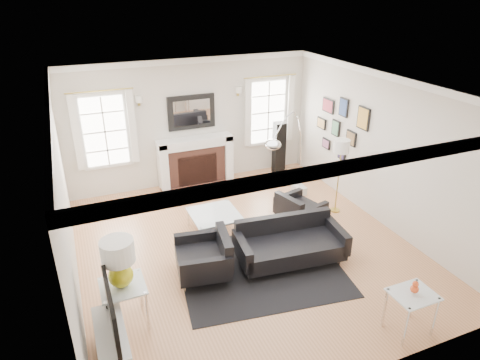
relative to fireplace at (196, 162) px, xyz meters
name	(u,v)px	position (x,y,z in m)	size (l,w,h in m)	color
floor	(245,247)	(0.00, -2.79, -0.54)	(6.00, 6.00, 0.00)	#AA6F47
back_wall	(191,123)	(0.00, 0.21, 0.86)	(5.50, 0.04, 2.80)	beige
front_wall	(360,283)	(0.00, -5.79, 0.86)	(5.50, 0.04, 2.80)	beige
left_wall	(64,205)	(-2.75, -2.79, 0.86)	(0.04, 6.00, 2.80)	beige
right_wall	(382,150)	(2.75, -2.79, 0.86)	(0.04, 6.00, 2.80)	beige
ceiling	(246,87)	(0.00, -2.79, 2.26)	(5.50, 6.00, 0.02)	white
crown_molding	(246,91)	(0.00, -2.79, 2.20)	(5.50, 6.00, 0.12)	white
fireplace	(196,162)	(0.00, 0.00, 0.00)	(1.70, 0.69, 1.11)	white
mantel_mirror	(192,112)	(0.00, 0.16, 1.11)	(1.05, 0.07, 0.75)	black
window_left	(105,131)	(-1.85, 0.16, 0.92)	(1.24, 0.15, 1.62)	white
window_right	(268,112)	(1.85, 0.16, 0.92)	(1.24, 0.15, 1.62)	white
gallery_wall	(341,124)	(2.72, -1.50, 0.99)	(0.04, 1.73, 1.29)	black
tv_unit	(113,342)	(-2.44, -4.49, -0.21)	(0.35, 1.00, 1.09)	white
area_rug	(260,268)	(-0.01, -3.47, -0.54)	(2.55, 2.13, 0.01)	black
sofa	(289,243)	(0.52, -3.42, -0.23)	(1.85, 1.00, 0.58)	black
armchair_left	(206,258)	(-0.87, -3.31, -0.21)	(0.93, 1.01, 0.60)	black
armchair_right	(298,210)	(1.24, -2.46, -0.24)	(0.88, 0.94, 0.53)	black
coffee_table	(215,215)	(-0.31, -2.12, -0.19)	(0.86, 0.86, 0.38)	silver
side_table_left	(123,292)	(-2.20, -3.87, -0.02)	(0.57, 0.57, 0.63)	silver
nesting_table	(412,301)	(1.20, -5.44, -0.05)	(0.56, 0.47, 0.61)	silver
gourd_lamp	(119,260)	(-2.20, -3.87, 0.48)	(0.43, 0.43, 0.68)	gold
orange_vase	(415,288)	(1.20, -5.44, 0.17)	(0.11, 0.11, 0.17)	#D8471B
arc_floor_lamp	(288,157)	(1.32, -1.83, 0.59)	(1.48, 1.37, 2.09)	silver
stick_floor_lamp	(341,150)	(2.20, -2.30, 0.78)	(0.31, 0.31, 1.52)	#B1983D
speaker_tower	(279,148)	(2.02, -0.14, 0.09)	(0.25, 0.25, 1.26)	black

